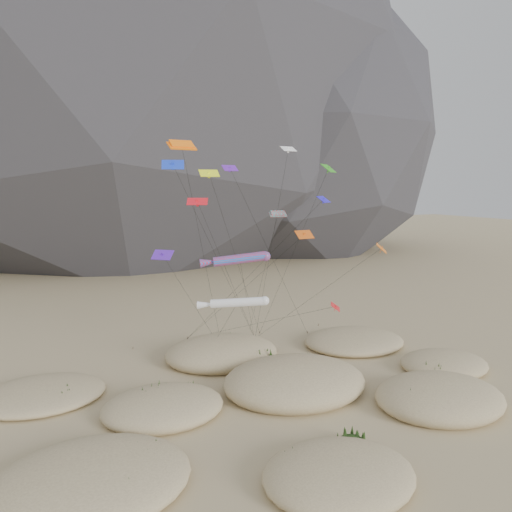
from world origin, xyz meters
The scene contains 10 objects.
ground centered at (0.00, 0.00, 0.00)m, with size 500.00×500.00×0.00m, color #CCB789.
rock_headland centered at (6.37, 118.72, 72.68)m, with size 226.37×148.64×177.50m.
dunes centered at (-1.31, 4.35, 0.71)m, with size 53.37×37.60×4.08m.
dune_grass centered at (-0.05, 3.59, 0.86)m, with size 40.04×28.14×1.47m.
kite_stakes centered at (2.04, 23.52, 0.15)m, with size 27.29×4.32×0.30m.
rainbow_tube_kite centered at (-2.10, 12.50, 12.63)m, with size 10.60×11.77×13.51m.
white_tube_kite centered at (-3.75, 9.04, 8.63)m, with size 6.93×13.05×9.37m.
orange_parafoil centered at (-7.93, 12.99, 24.58)m, with size 9.77×13.14×25.38m.
multi_parafoil centered at (3.43, 13.72, 17.19)m, with size 2.89×13.53×17.86m.
delta_kites centered at (1.19, 11.25, 17.78)m, with size 25.86×22.38×25.20m.
Camera 1 is at (-21.93, -38.22, 20.62)m, focal length 35.00 mm.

